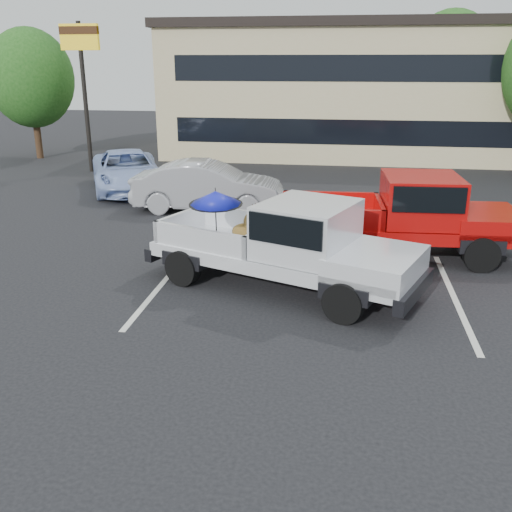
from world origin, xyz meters
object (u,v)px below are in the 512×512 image
object	(u,v)px
red_pickup	(412,213)
tree_back	(450,63)
tree_left	(31,78)
silver_pickup	(296,242)
blue_suv	(127,171)
motel_sign	(81,57)
silver_sedan	(208,186)

from	to	relation	value
red_pickup	tree_back	bearing A→B (deg)	76.55
tree_left	silver_pickup	bearing A→B (deg)	-47.61
tree_left	tree_back	world-z (taller)	tree_back
tree_left	blue_suv	size ratio (longest dim) A/B	1.19
motel_sign	tree_left	size ratio (longest dim) A/B	1.00
motel_sign	blue_suv	bearing A→B (deg)	-48.94
silver_pickup	blue_suv	size ratio (longest dim) A/B	1.19
tree_left	silver_pickup	xyz separation A→B (m)	(13.81, -15.12, -2.68)
red_pickup	silver_sedan	size ratio (longest dim) A/B	1.29
motel_sign	red_pickup	xyz separation A→B (m)	(12.34, -9.48, -3.58)
red_pickup	silver_pickup	bearing A→B (deg)	-136.61
red_pickup	blue_suv	distance (m)	11.26
tree_left	silver_sedan	distance (m)	14.09
tree_left	red_pickup	xyz separation A→B (m)	(16.34, -12.48, -2.66)
silver_sedan	red_pickup	bearing A→B (deg)	-124.21
tree_left	blue_suv	distance (m)	9.85
motel_sign	blue_suv	world-z (taller)	motel_sign
red_pickup	silver_sedan	xyz separation A→B (m)	(-5.81, 3.60, -0.30)
silver_pickup	blue_suv	distance (m)	11.17
tree_back	silver_sedan	xyz separation A→B (m)	(-9.47, -15.89, -3.64)
tree_left	blue_suv	xyz separation A→B (m)	(6.91, -6.34, -3.03)
motel_sign	red_pickup	world-z (taller)	motel_sign
red_pickup	silver_sedan	world-z (taller)	red_pickup
silver_sedan	blue_suv	xyz separation A→B (m)	(-3.62, 2.55, -0.07)
tree_left	silver_pickup	size ratio (longest dim) A/B	1.00
tree_left	tree_back	bearing A→B (deg)	19.29
motel_sign	blue_suv	distance (m)	5.93
silver_pickup	silver_sedan	size ratio (longest dim) A/B	1.29
red_pickup	motel_sign	bearing A→B (deg)	139.65
motel_sign	silver_pickup	bearing A→B (deg)	-51.03
silver_pickup	red_pickup	size ratio (longest dim) A/B	1.00
tree_left	silver_sedan	world-z (taller)	tree_left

